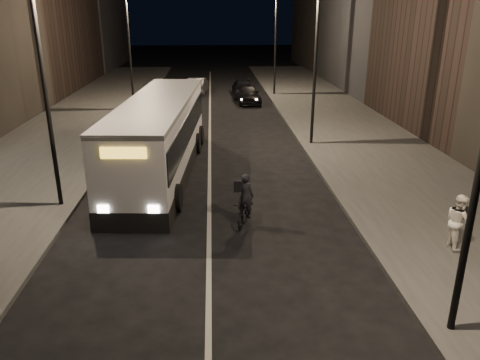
{
  "coord_description": "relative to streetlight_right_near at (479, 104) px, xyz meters",
  "views": [
    {
      "loc": [
        0.2,
        -12.68,
        7.08
      ],
      "look_at": [
        1.11,
        2.57,
        1.5
      ],
      "focal_mm": 35.0,
      "sensor_mm": 36.0,
      "label": 1
    }
  ],
  "objects": [
    {
      "name": "ground",
      "position": [
        -5.33,
        4.0,
        -5.36
      ],
      "size": [
        180.0,
        180.0,
        0.0
      ],
      "primitive_type": "plane",
      "color": "black",
      "rests_on": "ground"
    },
    {
      "name": "car_far",
      "position": [
        -2.39,
        32.04,
        -4.71
      ],
      "size": [
        2.02,
        4.57,
        1.31
      ],
      "primitive_type": "imported",
      "rotation": [
        0.0,
        0.0,
        0.04
      ],
      "color": "black",
      "rests_on": "ground"
    },
    {
      "name": "pedestrian_woman",
      "position": [
        2.27,
        3.82,
        -4.34
      ],
      "size": [
        0.7,
        0.87,
        1.73
      ],
      "primitive_type": "imported",
      "rotation": [
        0.0,
        0.0,
        1.62
      ],
      "color": "white",
      "rests_on": "sidewalk_right"
    },
    {
      "name": "city_bus",
      "position": [
        -7.52,
        11.94,
        -3.52
      ],
      "size": [
        3.65,
        12.72,
        3.39
      ],
      "rotation": [
        0.0,
        0.0,
        -0.07
      ],
      "color": "silver",
      "rests_on": "ground"
    },
    {
      "name": "streetlight_right_far",
      "position": [
        0.0,
        32.0,
        0.0
      ],
      "size": [
        1.2,
        0.44,
        8.12
      ],
      "color": "black",
      "rests_on": "sidewalk_right"
    },
    {
      "name": "car_mid",
      "position": [
        -6.44,
        33.42,
        -4.64
      ],
      "size": [
        2.0,
        4.52,
        1.44
      ],
      "primitive_type": "imported",
      "rotation": [
        0.0,
        0.0,
        3.03
      ],
      "color": "#313133",
      "rests_on": "ground"
    },
    {
      "name": "car_near",
      "position": [
        -2.33,
        28.73,
        -4.61
      ],
      "size": [
        2.14,
        4.52,
        1.49
      ],
      "primitive_type": "imported",
      "rotation": [
        0.0,
        0.0,
        0.09
      ],
      "color": "black",
      "rests_on": "ground"
    },
    {
      "name": "sidewalk_right",
      "position": [
        3.17,
        18.0,
        -5.28
      ],
      "size": [
        7.0,
        70.0,
        0.16
      ],
      "primitive_type": "cube",
      "color": "#383835",
      "rests_on": "ground"
    },
    {
      "name": "streetlight_right_mid",
      "position": [
        0.0,
        16.0,
        0.0
      ],
      "size": [
        1.2,
        0.44,
        8.12
      ],
      "color": "black",
      "rests_on": "sidewalk_right"
    },
    {
      "name": "streetlight_left_far",
      "position": [
        -10.66,
        26.0,
        0.0
      ],
      "size": [
        1.2,
        0.44,
        8.12
      ],
      "color": "black",
      "rests_on": "sidewalk_left"
    },
    {
      "name": "cyclist_on_bicycle",
      "position": [
        -4.08,
        6.16,
        -4.72
      ],
      "size": [
        1.04,
        1.76,
        1.92
      ],
      "rotation": [
        0.0,
        0.0,
        -0.29
      ],
      "color": "black",
      "rests_on": "ground"
    },
    {
      "name": "streetlight_left_near",
      "position": [
        -10.66,
        8.0,
        0.0
      ],
      "size": [
        1.2,
        0.44,
        8.12
      ],
      "color": "black",
      "rests_on": "sidewalk_left"
    },
    {
      "name": "sidewalk_left",
      "position": [
        -13.83,
        18.0,
        -5.28
      ],
      "size": [
        7.0,
        70.0,
        0.16
      ],
      "primitive_type": "cube",
      "color": "#383835",
      "rests_on": "ground"
    },
    {
      "name": "streetlight_right_near",
      "position": [
        0.0,
        0.0,
        0.0
      ],
      "size": [
        1.2,
        0.44,
        8.12
      ],
      "color": "black",
      "rests_on": "sidewalk_right"
    }
  ]
}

